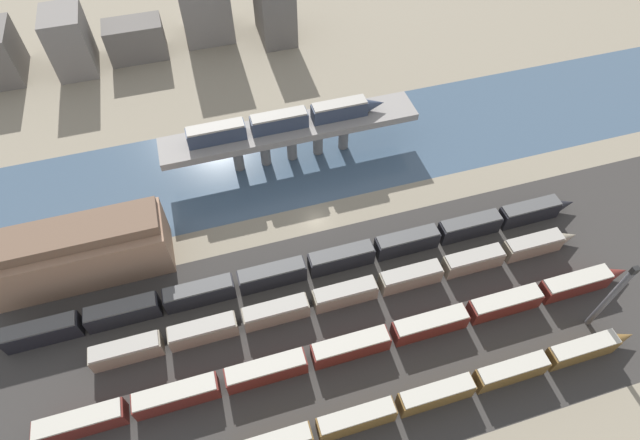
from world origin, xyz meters
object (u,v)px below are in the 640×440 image
Objects in this scene: train_on_bridge at (287,120)px; train_yard_near at (443,392)px; train_yard_mid at (360,344)px; train_yard_outer at (314,265)px; train_yard_far at (353,292)px; signal_tower at (610,298)px; warehouse_building at (79,252)px.

train_on_bridge is 57.75m from train_yard_near.
train_yard_outer is at bearing 99.92° from train_yard_mid.
train_yard_mid is at bearing -101.66° from train_yard_far.
train_yard_outer is 47.09m from signal_tower.
train_on_bridge is 1.37× the size of warehouse_building.
train_yard_near is at bearing -49.32° from train_yard_mid.
signal_tower is (37.97, -51.98, -2.17)m from train_on_bridge.
train_on_bridge is at bearing 84.47° from train_yard_outer.
train_yard_mid is (-9.25, 10.76, -0.14)m from train_yard_near.
train_yard_mid is (0.01, -45.60, -8.64)m from train_on_bridge.
train_yard_mid is at bearing -80.08° from train_yard_outer.
train_yard_mid is 9.46m from train_yard_far.
warehouse_building reaches higher than train_yard_outer.
warehouse_building is 86.61m from signal_tower.
train_yard_mid is 39.03m from signal_tower.
train_on_bridge is 0.41× the size of train_yard_mid.
signal_tower reaches higher than train_yard_outer.
train_yard_mid is 16.52m from train_yard_outer.
warehouse_building reaches higher than train_yard_near.
train_yard_near is 29.62m from train_yard_outer.
warehouse_building is at bearing 145.73° from train_yard_mid.
signal_tower is at bearing 8.67° from train_yard_near.
train_yard_near is (9.26, -56.36, -8.50)m from train_on_bridge.
train_yard_far is at bearing -86.97° from train_on_bridge.
signal_tower is at bearing -9.55° from train_yard_mid.
warehouse_building is 1.78× the size of signal_tower.
train_yard_near reaches higher than train_yard_mid.
warehouse_building is (-38.55, 11.93, 3.39)m from train_yard_outer.
signal_tower is at bearing -53.86° from train_on_bridge.
train_yard_outer is (-12.10, 27.03, 0.06)m from train_yard_near.
train_yard_outer is 3.51× the size of warehouse_building.
warehouse_building reaches higher than train_yard_mid.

